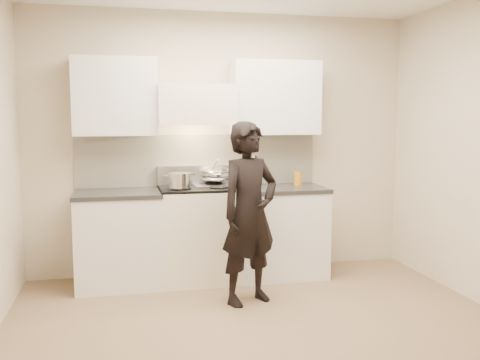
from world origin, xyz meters
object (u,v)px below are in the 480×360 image
stove (199,233)px  wok (216,174)px  person (249,213)px  utensil_crock (255,176)px  counter_right (278,231)px

stove → wok: (0.20, 0.14, 0.57)m
person → wok: bearing=74.4°
utensil_crock → stove: bearing=-165.7°
wok → person: (0.14, -0.88, -0.25)m
stove → person: 0.88m
stove → utensil_crock: size_ratio=3.00×
wok → counter_right: bearing=-12.4°
stove → counter_right: 0.83m
stove → utensil_crock: utensil_crock is taller
stove → wok: 0.62m
wok → person: person is taller
utensil_crock → person: bearing=-106.9°
counter_right → wok: 0.87m
utensil_crock → wok: bearing=-177.4°
counter_right → wok: bearing=167.6°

